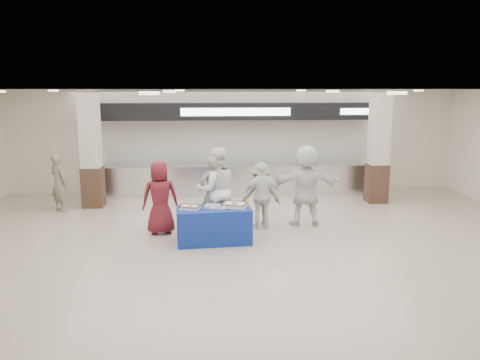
{
  "coord_description": "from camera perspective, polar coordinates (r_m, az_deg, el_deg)",
  "views": [
    {
      "loc": [
        -0.81,
        -8.67,
        3.23
      ],
      "look_at": [
        -0.11,
        1.6,
        1.2
      ],
      "focal_mm": 35.0,
      "sensor_mm": 36.0,
      "label": 1
    }
  ],
  "objects": [
    {
      "name": "column_left",
      "position": [
        13.36,
        -17.69,
        3.3
      ],
      "size": [
        0.55,
        0.55,
        3.2
      ],
      "color": "#392319",
      "rests_on": "ground"
    },
    {
      "name": "soldier_a",
      "position": [
        10.55,
        -3.33,
        -1.71
      ],
      "size": [
        0.76,
        0.64,
        1.77
      ],
      "primitive_type": "imported",
      "rotation": [
        0.0,
        0.0,
        3.53
      ],
      "color": "slate",
      "rests_on": "ground"
    },
    {
      "name": "soldier_bg",
      "position": [
        13.28,
        -21.21,
        -0.27
      ],
      "size": [
        0.67,
        0.65,
        1.55
      ],
      "primitive_type": "imported",
      "rotation": [
        0.0,
        0.0,
        2.43
      ],
      "color": "slate",
      "rests_on": "ground"
    },
    {
      "name": "display_table",
      "position": [
        9.98,
        -3.22,
        -5.5
      ],
      "size": [
        1.61,
        0.91,
        0.75
      ],
      "primitive_type": "cube",
      "rotation": [
        0.0,
        0.0,
        0.09
      ],
      "color": "#163498",
      "rests_on": "ground"
    },
    {
      "name": "serving_line",
      "position": [
        14.24,
        -0.57,
        2.77
      ],
      "size": [
        8.7,
        0.85,
        2.8
      ],
      "color": "silver",
      "rests_on": "ground"
    },
    {
      "name": "civilian_maroon",
      "position": [
        10.61,
        -9.7,
        -2.11
      ],
      "size": [
        0.86,
        0.61,
        1.66
      ],
      "primitive_type": "imported",
      "rotation": [
        0.0,
        0.0,
        3.25
      ],
      "color": "maroon",
      "rests_on": "ground"
    },
    {
      "name": "cupcake_tray",
      "position": [
        9.87,
        -2.9,
        -3.22
      ],
      "size": [
        0.47,
        0.39,
        0.07
      ],
      "color": "silver",
      "rests_on": "display_table"
    },
    {
      "name": "chef_short",
      "position": [
        10.83,
        2.75,
        -1.93
      ],
      "size": [
        0.94,
        0.44,
        1.57
      ],
      "primitive_type": "imported",
      "rotation": [
        0.0,
        0.0,
        3.2
      ],
      "color": "white",
      "rests_on": "ground"
    },
    {
      "name": "sheet_cake_left",
      "position": [
        9.83,
        -6.14,
        -3.27
      ],
      "size": [
        0.45,
        0.39,
        0.09
      ],
      "color": "white",
      "rests_on": "display_table"
    },
    {
      "name": "column_right",
      "position": [
        13.84,
        16.52,
        3.62
      ],
      "size": [
        0.55,
        0.55,
        3.2
      ],
      "color": "#392319",
      "rests_on": "ground"
    },
    {
      "name": "sheet_cake_right",
      "position": [
        9.92,
        -0.66,
        -3.03
      ],
      "size": [
        0.59,
        0.53,
        0.1
      ],
      "color": "white",
      "rests_on": "display_table"
    },
    {
      "name": "soldier_b",
      "position": [
        11.17,
        2.52,
        -1.78
      ],
      "size": [
        0.98,
        0.59,
        1.47
      ],
      "primitive_type": "imported",
      "rotation": [
        0.0,
        0.0,
        3.19
      ],
      "color": "slate",
      "rests_on": "ground"
    },
    {
      "name": "ground",
      "position": [
        9.28,
        1.38,
        -9.22
      ],
      "size": [
        14.0,
        14.0,
        0.0
      ],
      "primitive_type": "plane",
      "color": "beige",
      "rests_on": "ground"
    },
    {
      "name": "chef_tall",
      "position": [
        10.58,
        -2.91,
        -1.21
      ],
      "size": [
        1.06,
        0.9,
        1.94
      ],
      "primitive_type": "imported",
      "rotation": [
        0.0,
        0.0,
        3.33
      ],
      "color": "white",
      "rests_on": "ground"
    },
    {
      "name": "civilian_white",
      "position": [
        11.18,
        8.02,
        -0.64
      ],
      "size": [
        1.8,
        0.58,
        1.94
      ],
      "primitive_type": "imported",
      "rotation": [
        0.0,
        0.0,
        3.14
      ],
      "color": "white",
      "rests_on": "ground"
    }
  ]
}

